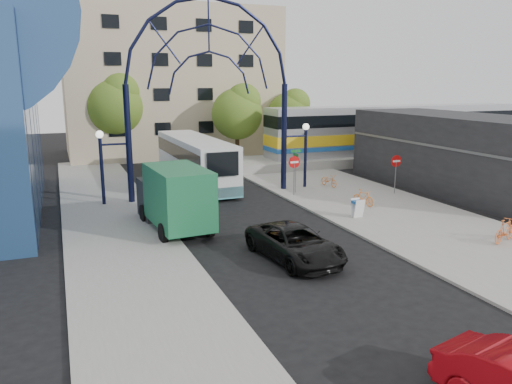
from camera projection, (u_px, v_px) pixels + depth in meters
name	position (u px, v px, depth m)	size (l,w,h in m)	color
ground	(318.00, 274.00, 19.02)	(120.00, 120.00, 0.00)	black
sidewalk_east	(418.00, 223.00, 25.52)	(8.00, 56.00, 0.12)	gray
plaza_west	(124.00, 245.00, 22.10)	(5.00, 50.00, 0.12)	gray
gateway_arch	(209.00, 57.00, 29.85)	(13.64, 0.44, 12.10)	black
stop_sign	(294.00, 166.00, 31.20)	(0.80, 0.07, 2.50)	slate
do_not_enter_sign	(396.00, 165.00, 31.63)	(0.76, 0.07, 2.48)	slate
street_name_sign	(296.00, 162.00, 31.86)	(0.70, 0.70, 2.80)	slate
sandwich_board	(358.00, 206.00, 26.30)	(0.55, 0.61, 0.99)	white
commercial_block_east	(458.00, 153.00, 33.32)	(6.00, 16.00, 5.00)	black
apartment_block	(169.00, 83.00, 49.93)	(20.00, 12.10, 14.00)	#C8AD8B
train_platform	(394.00, 156.00, 46.10)	(32.00, 5.00, 0.80)	gray
train_car	(396.00, 129.00, 45.56)	(25.10, 3.05, 4.20)	#B7B7BC
tree_north_a	(239.00, 111.00, 43.73)	(4.48, 4.48, 7.00)	#382314
tree_north_b	(116.00, 103.00, 43.61)	(5.12, 5.12, 8.00)	#382314
tree_north_c	(290.00, 112.00, 47.79)	(4.16, 4.16, 6.50)	#382314
city_bus	(195.00, 160.00, 35.02)	(3.01, 12.09, 3.30)	silver
green_truck	(174.00, 197.00, 24.46)	(2.80, 6.49, 3.20)	black
black_suv	(295.00, 243.00, 20.35)	(2.34, 5.06, 1.41)	black
bike_near_a	(329.00, 180.00, 34.09)	(0.56, 1.61, 0.85)	orange
bike_near_b	(363.00, 198.00, 28.85)	(0.43, 1.54, 0.92)	orange
bike_far_b	(505.00, 230.00, 22.25)	(0.51, 1.80, 1.08)	#D45F2A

